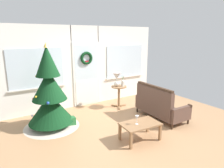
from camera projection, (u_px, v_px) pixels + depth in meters
The scene contains 10 objects.
ground_plane at pixel (122, 127), 5.02m from camera, with size 6.76×6.76×0.00m, color #AD7F56.
back_wall_with_door at pixel (86, 66), 6.44m from camera, with size 5.20×0.19×2.55m.
christmas_tree at pixel (50, 97), 4.90m from camera, with size 1.37×1.37×2.09m.
settee_sofa at pixel (159, 105), 5.49m from camera, with size 0.73×1.49×0.96m.
side_table at pixel (119, 92), 6.34m from camera, with size 0.50×0.48×0.69m.
table_lamp at pixel (117, 77), 6.23m from camera, with size 0.28×0.28×0.44m.
flower_vase at pixel (123, 83), 6.27m from camera, with size 0.11×0.10×0.35m.
coffee_table at pixel (140, 126), 4.34m from camera, with size 0.87×0.58×0.39m.
wine_glass at pixel (137, 118), 4.25m from camera, with size 0.08×0.08×0.20m.
gift_box at pixel (71, 121), 5.12m from camera, with size 0.21×0.19×0.21m, color #266633.
Camera 1 is at (-2.66, -3.79, 2.24)m, focal length 32.05 mm.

